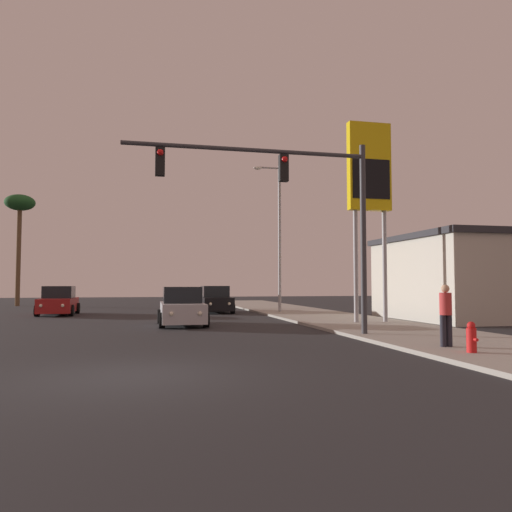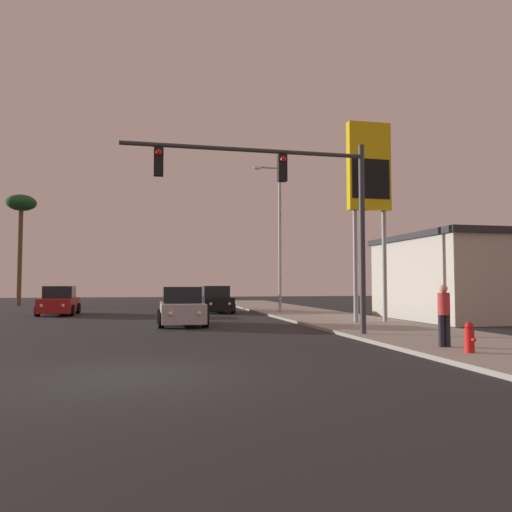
{
  "view_description": "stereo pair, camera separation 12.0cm",
  "coord_description": "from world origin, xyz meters",
  "px_view_note": "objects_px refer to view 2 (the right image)",
  "views": [
    {
      "loc": [
        0.27,
        -10.16,
        1.81
      ],
      "look_at": [
        5.98,
        15.65,
        3.29
      ],
      "focal_mm": 35.0,
      "sensor_mm": 36.0,
      "label": 1
    },
    {
      "loc": [
        0.39,
        -10.19,
        1.81
      ],
      "look_at": [
        5.98,
        15.65,
        3.29
      ],
      "focal_mm": 35.0,
      "sensor_mm": 36.0,
      "label": 2
    }
  ],
  "objects_px": {
    "street_lamp": "(278,230)",
    "palm_tree_far": "(21,209)",
    "car_black": "(215,300)",
    "car_red": "(59,302)",
    "fire_hydrant": "(469,338)",
    "pedestrian_on_sidewalk": "(444,313)",
    "traffic_light_mast": "(295,195)",
    "gas_station_sign": "(369,177)",
    "car_silver": "(182,308)"
  },
  "relations": [
    {
      "from": "traffic_light_mast",
      "to": "palm_tree_far",
      "type": "bearing_deg",
      "value": 118.16
    },
    {
      "from": "car_black",
      "to": "street_lamp",
      "type": "bearing_deg",
      "value": 152.57
    },
    {
      "from": "car_silver",
      "to": "street_lamp",
      "type": "height_order",
      "value": "street_lamp"
    },
    {
      "from": "fire_hydrant",
      "to": "pedestrian_on_sidewalk",
      "type": "distance_m",
      "value": 1.28
    },
    {
      "from": "traffic_light_mast",
      "to": "palm_tree_far",
      "type": "distance_m",
      "value": 32.26
    },
    {
      "from": "car_red",
      "to": "pedestrian_on_sidewalk",
      "type": "bearing_deg",
      "value": 123.45
    },
    {
      "from": "car_silver",
      "to": "fire_hydrant",
      "type": "relative_size",
      "value": 5.68
    },
    {
      "from": "car_black",
      "to": "pedestrian_on_sidewalk",
      "type": "height_order",
      "value": "pedestrian_on_sidewalk"
    },
    {
      "from": "car_red",
      "to": "street_lamp",
      "type": "relative_size",
      "value": 0.48
    },
    {
      "from": "car_black",
      "to": "pedestrian_on_sidewalk",
      "type": "relative_size",
      "value": 2.58
    },
    {
      "from": "gas_station_sign",
      "to": "pedestrian_on_sidewalk",
      "type": "xyz_separation_m",
      "value": [
        -1.9,
        -8.59,
        -5.58
      ]
    },
    {
      "from": "gas_station_sign",
      "to": "fire_hydrant",
      "type": "bearing_deg",
      "value": -101.39
    },
    {
      "from": "car_black",
      "to": "palm_tree_far",
      "type": "xyz_separation_m",
      "value": [
        -14.55,
        12.75,
        7.23
      ]
    },
    {
      "from": "car_red",
      "to": "fire_hydrant",
      "type": "height_order",
      "value": "car_red"
    },
    {
      "from": "car_silver",
      "to": "traffic_light_mast",
      "type": "relative_size",
      "value": 0.53
    },
    {
      "from": "car_black",
      "to": "street_lamp",
      "type": "xyz_separation_m",
      "value": [
        3.6,
        -1.88,
        4.36
      ]
    },
    {
      "from": "street_lamp",
      "to": "pedestrian_on_sidewalk",
      "type": "relative_size",
      "value": 5.39
    },
    {
      "from": "street_lamp",
      "to": "gas_station_sign",
      "type": "xyz_separation_m",
      "value": [
        1.94,
        -8.85,
        1.5
      ]
    },
    {
      "from": "street_lamp",
      "to": "fire_hydrant",
      "type": "bearing_deg",
      "value": -90.06
    },
    {
      "from": "car_red",
      "to": "gas_station_sign",
      "type": "bearing_deg",
      "value": 144.28
    },
    {
      "from": "car_silver",
      "to": "car_black",
      "type": "xyz_separation_m",
      "value": [
        2.73,
        9.31,
        0.0
      ]
    },
    {
      "from": "traffic_light_mast",
      "to": "car_silver",
      "type": "bearing_deg",
      "value": 118.08
    },
    {
      "from": "pedestrian_on_sidewalk",
      "to": "street_lamp",
      "type": "bearing_deg",
      "value": 90.15
    },
    {
      "from": "car_silver",
      "to": "gas_station_sign",
      "type": "distance_m",
      "value": 10.23
    },
    {
      "from": "car_red",
      "to": "traffic_light_mast",
      "type": "distance_m",
      "value": 18.49
    },
    {
      "from": "car_silver",
      "to": "palm_tree_far",
      "type": "relative_size",
      "value": 0.47
    },
    {
      "from": "street_lamp",
      "to": "gas_station_sign",
      "type": "height_order",
      "value": "same"
    },
    {
      "from": "gas_station_sign",
      "to": "palm_tree_far",
      "type": "height_order",
      "value": "palm_tree_far"
    },
    {
      "from": "pedestrian_on_sidewalk",
      "to": "car_silver",
      "type": "bearing_deg",
      "value": 122.49
    },
    {
      "from": "gas_station_sign",
      "to": "palm_tree_far",
      "type": "xyz_separation_m",
      "value": [
        -20.09,
        23.47,
        1.37
      ]
    },
    {
      "from": "traffic_light_mast",
      "to": "pedestrian_on_sidewalk",
      "type": "distance_m",
      "value": 6.11
    },
    {
      "from": "car_red",
      "to": "car_silver",
      "type": "xyz_separation_m",
      "value": [
        6.53,
        -8.89,
        0.0
      ]
    },
    {
      "from": "street_lamp",
      "to": "fire_hydrant",
      "type": "distance_m",
      "value": 19.16
    },
    {
      "from": "street_lamp",
      "to": "palm_tree_far",
      "type": "xyz_separation_m",
      "value": [
        -18.14,
        14.63,
        2.87
      ]
    },
    {
      "from": "fire_hydrant",
      "to": "gas_station_sign",
      "type": "bearing_deg",
      "value": 78.61
    },
    {
      "from": "car_red",
      "to": "street_lamp",
      "type": "height_order",
      "value": "street_lamp"
    },
    {
      "from": "pedestrian_on_sidewalk",
      "to": "palm_tree_far",
      "type": "xyz_separation_m",
      "value": [
        -18.19,
        32.06,
        6.95
      ]
    },
    {
      "from": "street_lamp",
      "to": "pedestrian_on_sidewalk",
      "type": "bearing_deg",
      "value": -89.85
    },
    {
      "from": "car_silver",
      "to": "car_black",
      "type": "distance_m",
      "value": 9.7
    },
    {
      "from": "street_lamp",
      "to": "pedestrian_on_sidewalk",
      "type": "height_order",
      "value": "street_lamp"
    },
    {
      "from": "street_lamp",
      "to": "pedestrian_on_sidewalk",
      "type": "xyz_separation_m",
      "value": [
        0.04,
        -17.43,
        -4.08
      ]
    },
    {
      "from": "gas_station_sign",
      "to": "fire_hydrant",
      "type": "xyz_separation_m",
      "value": [
        -1.96,
        -9.75,
        -6.13
      ]
    },
    {
      "from": "gas_station_sign",
      "to": "fire_hydrant",
      "type": "height_order",
      "value": "gas_station_sign"
    },
    {
      "from": "traffic_light_mast",
      "to": "street_lamp",
      "type": "bearing_deg",
      "value": 77.64
    },
    {
      "from": "car_red",
      "to": "gas_station_sign",
      "type": "height_order",
      "value": "gas_station_sign"
    },
    {
      "from": "car_red",
      "to": "car_silver",
      "type": "bearing_deg",
      "value": 125.42
    },
    {
      "from": "car_black",
      "to": "gas_station_sign",
      "type": "relative_size",
      "value": 0.48
    },
    {
      "from": "fire_hydrant",
      "to": "pedestrian_on_sidewalk",
      "type": "bearing_deg",
      "value": 86.84
    },
    {
      "from": "fire_hydrant",
      "to": "street_lamp",
      "type": "bearing_deg",
      "value": 89.94
    },
    {
      "from": "car_red",
      "to": "gas_station_sign",
      "type": "distance_m",
      "value": 18.95
    }
  ]
}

